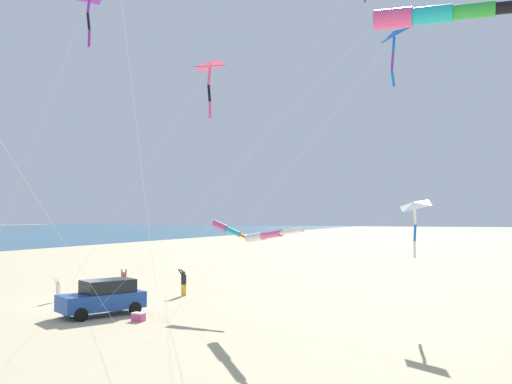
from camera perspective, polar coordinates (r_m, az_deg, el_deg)
The scene contains 12 objects.
ground_plane at distance 35.21m, azimuth -17.94°, elevation -10.97°, with size 600.00×600.00×0.00m, color #C6B58C.
parked_car at distance 29.92m, azimuth -15.85°, elevation -10.65°, with size 3.65×4.67×1.85m.
cooler_box at distance 28.00m, azimuth -12.33°, elevation -12.77°, with size 0.62×0.42×0.42m.
person_child_green_jacket at distance 37.94m, azimuth -13.82°, elevation -9.08°, with size 0.55×0.58×1.62m.
person_child_grey_jacket at distance 35.69m, azimuth -20.21°, elevation -9.57°, with size 0.33×0.42×1.42m.
person_bystander_far at distance 36.17m, azimuth -7.68°, elevation -9.31°, with size 0.57×0.63×1.77m.
kite_delta_green_low_center at distance 18.91m, azimuth 14.20°, elevation 15.60°, with size 12.54×6.20×11.43m.
kite_delta_teal_far_right at distance 26.72m, azimuth -4.95°, elevation 13.12°, with size 11.68×2.61×12.75m.
kite_windsock_purple_drifting at distance 25.29m, azimuth 0.85°, elevation -4.66°, with size 14.66×8.30×4.75m.
kite_delta_yellow_midlevel at distance 27.27m, azimuth 16.34°, elevation -1.49°, with size 14.04×2.28×6.10m.
kite_windsock_red_high_left at distance 22.78m, azimuth 19.30°, elevation 17.38°, with size 22.00×1.09×13.42m.
kite_windsock_long_streamer_left at distance 31.22m, azimuth -3.07°, elevation -3.94°, with size 12.64×2.97×4.98m.
Camera 1 is at (22.48, -26.62, 5.11)m, focal length 37.80 mm.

